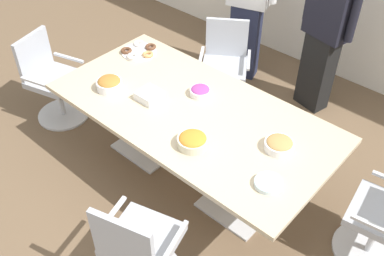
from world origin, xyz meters
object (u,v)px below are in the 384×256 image
object	(u,v)px
office_chair_0	(52,83)
donut_platter	(139,51)
person_standing_1	(326,28)
snack_bowl_chips_orange	(193,140)
plate_stack	(268,183)
snack_bowl_cookies	(279,144)
office_chair_1	(139,250)
conference_table	(192,121)
snack_bowl_pretzels	(109,84)
office_chair_3	(224,70)
napkin_pile	(149,95)
snack_bowl_candy_mix	(200,91)

from	to	relation	value
office_chair_0	donut_platter	size ratio (longest dim) A/B	2.63
person_standing_1	snack_bowl_chips_orange	bearing A→B (deg)	103.07
plate_stack	snack_bowl_cookies	bearing A→B (deg)	112.66
office_chair_0	plate_stack	bearing A→B (deg)	75.08
office_chair_1	person_standing_1	distance (m)	2.77
conference_table	person_standing_1	bearing A→B (deg)	80.44
snack_bowl_pretzels	donut_platter	distance (m)	0.63
person_standing_1	snack_bowl_cookies	distance (m)	1.65
office_chair_0	plate_stack	xyz separation A→B (m)	(2.57, 0.04, 0.36)
office_chair_3	donut_platter	bearing A→B (deg)	22.30
snack_bowl_pretzels	donut_platter	bearing A→B (deg)	113.10
conference_table	plate_stack	world-z (taller)	plate_stack
office_chair_0	office_chair_1	bearing A→B (deg)	54.43
office_chair_1	snack_bowl_cookies	distance (m)	1.25
snack_bowl_cookies	donut_platter	bearing A→B (deg)	172.32
office_chair_3	napkin_pile	world-z (taller)	office_chair_3
donut_platter	snack_bowl_chips_orange	bearing A→B (deg)	-26.74
snack_bowl_cookies	conference_table	bearing A→B (deg)	-173.96
office_chair_3	snack_bowl_cookies	world-z (taller)	office_chair_3
donut_platter	plate_stack	distance (m)	1.99
conference_table	plate_stack	xyz separation A→B (m)	(0.93, -0.27, 0.14)
office_chair_3	snack_bowl_candy_mix	xyz separation A→B (m)	(0.40, -0.86, 0.38)
napkin_pile	person_standing_1	bearing A→B (deg)	70.25
person_standing_1	office_chair_0	bearing A→B (deg)	58.37
conference_table	donut_platter	bearing A→B (deg)	161.75
conference_table	office_chair_0	distance (m)	1.68
person_standing_1	napkin_pile	xyz separation A→B (m)	(-0.64, -1.78, -0.14)
person_standing_1	snack_bowl_cookies	size ratio (longest dim) A/B	8.04
office_chair_1	office_chair_0	bearing A→B (deg)	143.83
napkin_pile	office_chair_0	bearing A→B (deg)	-172.41
snack_bowl_candy_mix	snack_bowl_chips_orange	bearing A→B (deg)	-54.12
snack_bowl_chips_orange	napkin_pile	xyz separation A→B (m)	(-0.65, 0.18, -0.01)
office_chair_0	snack_bowl_candy_mix	world-z (taller)	office_chair_0
office_chair_1	snack_bowl_candy_mix	world-z (taller)	office_chair_1
conference_table	snack_bowl_pretzels	xyz separation A→B (m)	(-0.72, -0.26, 0.18)
snack_bowl_cookies	snack_bowl_candy_mix	distance (m)	0.88
office_chair_3	conference_table	bearing A→B (deg)	80.46
snack_bowl_candy_mix	donut_platter	xyz separation A→B (m)	(-0.89, 0.12, -0.02)
snack_bowl_chips_orange	snack_bowl_candy_mix	distance (m)	0.63
snack_bowl_cookies	plate_stack	xyz separation A→B (m)	(0.15, -0.35, -0.03)
snack_bowl_cookies	snack_bowl_pretzels	size ratio (longest dim) A/B	0.99
snack_bowl_chips_orange	snack_bowl_candy_mix	size ratio (longest dim) A/B	1.30
person_standing_1	snack_bowl_chips_orange	size ratio (longest dim) A/B	7.60
conference_table	snack_bowl_pretzels	world-z (taller)	snack_bowl_pretzels
snack_bowl_cookies	snack_bowl_chips_orange	distance (m)	0.64
person_standing_1	napkin_pile	bearing A→B (deg)	83.07
office_chair_0	office_chair_1	distance (m)	2.24
donut_platter	office_chair_0	bearing A→B (deg)	-137.13
plate_stack	snack_bowl_pretzels	bearing A→B (deg)	179.73
conference_table	office_chair_1	world-z (taller)	office_chair_1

